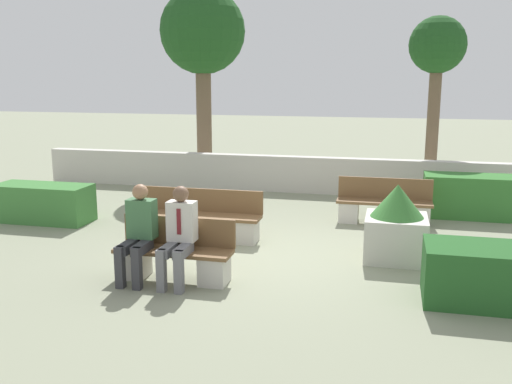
{
  "coord_description": "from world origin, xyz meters",
  "views": [
    {
      "loc": [
        1.81,
        -8.3,
        2.77
      ],
      "look_at": [
        -0.31,
        0.5,
        0.9
      ],
      "focal_mm": 40.0,
      "sensor_mm": 36.0,
      "label": 1
    }
  ],
  "objects_px": {
    "bench_left_side": "(199,220)",
    "tree_leftmost": "(203,35)",
    "person_seated_man": "(179,231)",
    "tree_center_left": "(437,53)",
    "person_seated_woman": "(138,229)",
    "planter_corner_left": "(396,225)",
    "bench_right_side": "(384,207)",
    "bench_front": "(175,257)"
  },
  "relations": [
    {
      "from": "tree_leftmost",
      "to": "tree_center_left",
      "type": "bearing_deg",
      "value": 5.14
    },
    {
      "from": "bench_front",
      "to": "tree_leftmost",
      "type": "height_order",
      "value": "tree_leftmost"
    },
    {
      "from": "bench_left_side",
      "to": "bench_right_side",
      "type": "height_order",
      "value": "same"
    },
    {
      "from": "planter_corner_left",
      "to": "tree_center_left",
      "type": "relative_size",
      "value": 0.28
    },
    {
      "from": "bench_left_side",
      "to": "person_seated_man",
      "type": "relative_size",
      "value": 1.64
    },
    {
      "from": "person_seated_man",
      "to": "person_seated_woman",
      "type": "xyz_separation_m",
      "value": [
        -0.58,
        -0.0,
        -0.0
      ]
    },
    {
      "from": "bench_front",
      "to": "planter_corner_left",
      "type": "distance_m",
      "value": 3.37
    },
    {
      "from": "person_seated_man",
      "to": "planter_corner_left",
      "type": "height_order",
      "value": "person_seated_man"
    },
    {
      "from": "bench_left_side",
      "to": "tree_leftmost",
      "type": "bearing_deg",
      "value": 114.78
    },
    {
      "from": "planter_corner_left",
      "to": "person_seated_man",
      "type": "bearing_deg",
      "value": -148.33
    },
    {
      "from": "planter_corner_left",
      "to": "bench_right_side",
      "type": "bearing_deg",
      "value": 95.59
    },
    {
      "from": "person_seated_man",
      "to": "bench_right_side",
      "type": "bearing_deg",
      "value": 56.31
    },
    {
      "from": "planter_corner_left",
      "to": "tree_center_left",
      "type": "height_order",
      "value": "tree_center_left"
    },
    {
      "from": "bench_front",
      "to": "bench_left_side",
      "type": "xyz_separation_m",
      "value": [
        -0.33,
        1.97,
        0.02
      ]
    },
    {
      "from": "bench_left_side",
      "to": "planter_corner_left",
      "type": "bearing_deg",
      "value": 0.9
    },
    {
      "from": "bench_front",
      "to": "planter_corner_left",
      "type": "relative_size",
      "value": 1.4
    },
    {
      "from": "bench_left_side",
      "to": "bench_right_side",
      "type": "distance_m",
      "value": 3.56
    },
    {
      "from": "bench_front",
      "to": "tree_center_left",
      "type": "bearing_deg",
      "value": 64.26
    },
    {
      "from": "planter_corner_left",
      "to": "tree_leftmost",
      "type": "xyz_separation_m",
      "value": [
        -4.97,
        5.74,
        3.21
      ]
    },
    {
      "from": "tree_leftmost",
      "to": "tree_center_left",
      "type": "relative_size",
      "value": 1.19
    },
    {
      "from": "bench_left_side",
      "to": "tree_leftmost",
      "type": "xyz_separation_m",
      "value": [
        -1.69,
        5.37,
        3.42
      ]
    },
    {
      "from": "person_seated_woman",
      "to": "planter_corner_left",
      "type": "height_order",
      "value": "person_seated_woman"
    },
    {
      "from": "bench_front",
      "to": "bench_left_side",
      "type": "relative_size",
      "value": 0.75
    },
    {
      "from": "person_seated_man",
      "to": "planter_corner_left",
      "type": "bearing_deg",
      "value": 31.67
    },
    {
      "from": "bench_right_side",
      "to": "person_seated_woman",
      "type": "height_order",
      "value": "person_seated_woman"
    },
    {
      "from": "bench_right_side",
      "to": "person_seated_woman",
      "type": "xyz_separation_m",
      "value": [
        -3.19,
        -3.91,
        0.41
      ]
    },
    {
      "from": "planter_corner_left",
      "to": "bench_front",
      "type": "bearing_deg",
      "value": -151.43
    },
    {
      "from": "person_seated_man",
      "to": "bench_left_side",
      "type": "bearing_deg",
      "value": 102.2
    },
    {
      "from": "person_seated_woman",
      "to": "person_seated_man",
      "type": "bearing_deg",
      "value": 0.02
    },
    {
      "from": "bench_left_side",
      "to": "person_seated_man",
      "type": "height_order",
      "value": "person_seated_man"
    },
    {
      "from": "person_seated_man",
      "to": "tree_center_left",
      "type": "relative_size",
      "value": 0.32
    },
    {
      "from": "planter_corner_left",
      "to": "tree_leftmost",
      "type": "relative_size",
      "value": 0.23
    },
    {
      "from": "bench_right_side",
      "to": "planter_corner_left",
      "type": "xyz_separation_m",
      "value": [
        0.21,
        -2.17,
        0.23
      ]
    },
    {
      "from": "person_seated_woman",
      "to": "bench_front",
      "type": "bearing_deg",
      "value": 16.54
    },
    {
      "from": "bench_left_side",
      "to": "person_seated_woman",
      "type": "xyz_separation_m",
      "value": [
        -0.13,
        -2.11,
        0.39
      ]
    },
    {
      "from": "bench_front",
      "to": "bench_right_side",
      "type": "distance_m",
      "value": 4.67
    },
    {
      "from": "person_seated_woman",
      "to": "planter_corner_left",
      "type": "relative_size",
      "value": 1.13
    },
    {
      "from": "tree_center_left",
      "to": "person_seated_woman",
      "type": "bearing_deg",
      "value": -117.96
    },
    {
      "from": "person_seated_woman",
      "to": "tree_leftmost",
      "type": "distance_m",
      "value": 8.22
    },
    {
      "from": "person_seated_man",
      "to": "tree_center_left",
      "type": "distance_m",
      "value": 9.17
    },
    {
      "from": "planter_corner_left",
      "to": "tree_center_left",
      "type": "distance_m",
      "value": 6.89
    },
    {
      "from": "bench_left_side",
      "to": "tree_center_left",
      "type": "relative_size",
      "value": 0.52
    }
  ]
}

